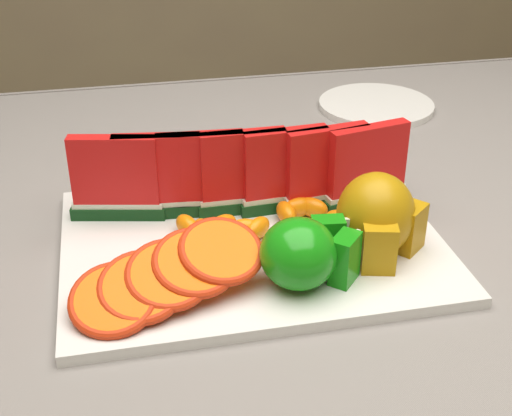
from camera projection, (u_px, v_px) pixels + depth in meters
The scene contains 11 objects.
table at pixel (237, 308), 0.85m from camera, with size 1.40×0.90×0.75m.
tablecloth at pixel (236, 264), 0.82m from camera, with size 1.53×1.03×0.20m.
platter at pixel (252, 244), 0.76m from camera, with size 0.40×0.30×0.01m.
apple_cluster at pixel (305, 253), 0.68m from camera, with size 0.11×0.10×0.07m.
pear_cluster at pixel (378, 218), 0.73m from camera, with size 0.10×0.10×0.09m.
side_plate at pixel (376, 105), 1.12m from camera, with size 0.19×0.19×0.01m.
fork at pixel (108, 165), 0.94m from camera, with size 0.09×0.19×0.00m.
watermelon_row at pixel (243, 174), 0.79m from camera, with size 0.39×0.07×0.10m.
orange_fan_front at pixel (169, 274), 0.66m from camera, with size 0.20×0.13×0.06m.
orange_fan_back at pixel (197, 175), 0.85m from camera, with size 0.24×0.11×0.04m.
tangerine_segments at pixel (262, 221), 0.77m from camera, with size 0.20×0.07×0.02m.
Camera 1 is at (-0.12, -0.67, 1.17)m, focal length 50.00 mm.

